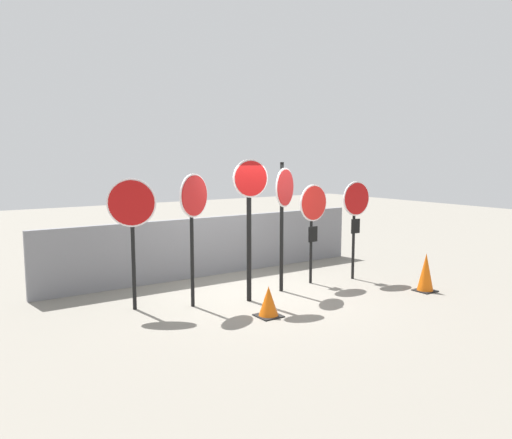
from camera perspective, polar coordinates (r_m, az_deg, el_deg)
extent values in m
plane|color=gray|center=(9.89, 0.40, -8.38)|extent=(40.00, 40.00, 0.00)
cube|color=slate|center=(11.30, -4.96, -3.03)|extent=(7.80, 0.12, 1.32)
cylinder|color=black|center=(8.86, -13.87, -3.03)|extent=(0.07, 0.07, 2.22)
cylinder|color=white|center=(8.70, -14.04, 1.87)|extent=(0.77, 0.35, 0.83)
cylinder|color=#AD0F0F|center=(8.68, -14.05, 1.86)|extent=(0.72, 0.33, 0.77)
cylinder|color=black|center=(8.84, -7.33, -2.77)|extent=(0.07, 0.07, 2.26)
cylinder|color=white|center=(8.71, -7.13, 2.73)|extent=(0.70, 0.35, 0.76)
cylinder|color=red|center=(8.70, -7.03, 2.73)|extent=(0.64, 0.33, 0.70)
cylinder|color=black|center=(9.09, -0.81, -1.79)|extent=(0.09, 0.09, 2.47)
cylinder|color=white|center=(8.93, -0.63, 4.72)|extent=(0.68, 0.12, 0.69)
cylinder|color=red|center=(8.92, -0.58, 4.71)|extent=(0.63, 0.11, 0.63)
cylinder|color=black|center=(9.78, 2.94, -0.92)|extent=(0.07, 0.07, 2.55)
cylinder|color=white|center=(9.68, 3.30, 3.67)|extent=(0.69, 0.38, 0.76)
cylinder|color=red|center=(9.67, 3.39, 3.67)|extent=(0.63, 0.35, 0.70)
cylinder|color=black|center=(10.50, 6.32, -1.84)|extent=(0.06, 0.06, 2.03)
cylinder|color=white|center=(10.38, 6.58, 1.90)|extent=(0.76, 0.10, 0.76)
cylinder|color=red|center=(10.37, 6.65, 1.89)|extent=(0.70, 0.09, 0.70)
cube|color=black|center=(10.46, 6.53, -1.68)|extent=(0.25, 0.05, 0.32)
cylinder|color=black|center=(11.02, 11.09, -1.53)|extent=(0.06, 0.06, 2.03)
cylinder|color=white|center=(10.90, 11.38, 2.36)|extent=(0.74, 0.04, 0.74)
cylinder|color=#AD0F0F|center=(10.89, 11.45, 2.35)|extent=(0.68, 0.04, 0.68)
cube|color=black|center=(10.96, 11.31, -0.75)|extent=(0.24, 0.03, 0.31)
cube|color=black|center=(8.49, 1.44, -10.93)|extent=(0.40, 0.40, 0.02)
cone|color=#E05B0C|center=(8.41, 1.44, -9.27)|extent=(0.33, 0.33, 0.49)
cube|color=black|center=(10.56, 18.75, -7.70)|extent=(0.38, 0.38, 0.02)
cone|color=#E05B0C|center=(10.47, 18.83, -5.68)|extent=(0.32, 0.32, 0.74)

